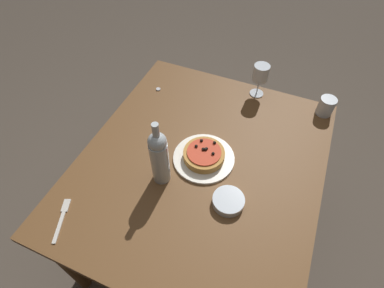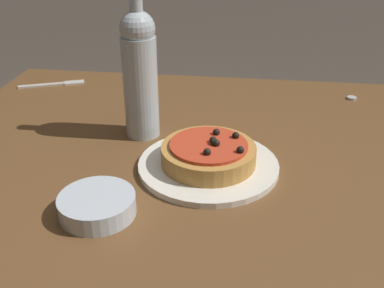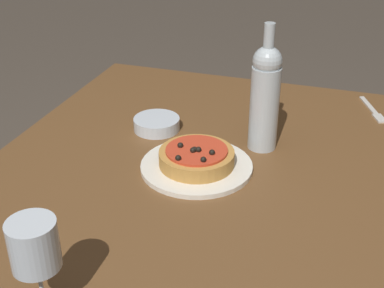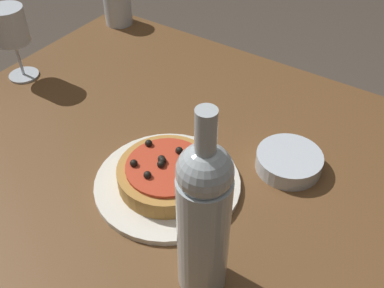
{
  "view_description": "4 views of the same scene",
  "coord_description": "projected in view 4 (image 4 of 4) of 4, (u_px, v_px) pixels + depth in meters",
  "views": [
    {
      "loc": [
        -0.72,
        -0.26,
        1.76
      ],
      "look_at": [
        0.02,
        0.05,
        0.77
      ],
      "focal_mm": 28.0,
      "sensor_mm": 36.0,
      "label": 1
    },
    {
      "loc": [
        0.08,
        -0.75,
        1.15
      ],
      "look_at": [
        -0.01,
        -0.03,
        0.76
      ],
      "focal_mm": 42.0,
      "sensor_mm": 36.0,
      "label": 2
    },
    {
      "loc": [
        1.07,
        0.33,
        1.36
      ],
      "look_at": [
        0.03,
        -0.02,
        0.77
      ],
      "focal_mm": 50.0,
      "sensor_mm": 36.0,
      "label": 3
    },
    {
      "loc": [
        -0.33,
        0.44,
        1.31
      ],
      "look_at": [
        -0.01,
        -0.05,
        0.79
      ],
      "focal_mm": 42.0,
      "sensor_mm": 36.0,
      "label": 4
    }
  ],
  "objects": [
    {
      "name": "dining_table",
      "position": [
        175.0,
        220.0,
        0.88
      ],
      "size": [
        1.19,
        1.03,
        0.7
      ],
      "color": "brown",
      "rests_on": "ground_plane"
    },
    {
      "name": "dinner_plate",
      "position": [
        168.0,
        183.0,
        0.83
      ],
      "size": [
        0.27,
        0.27,
        0.01
      ],
      "color": "white",
      "rests_on": "dining_table"
    },
    {
      "name": "pizza",
      "position": [
        167.0,
        173.0,
        0.81
      ],
      "size": [
        0.18,
        0.18,
        0.05
      ],
      "color": "#BC843D",
      "rests_on": "dinner_plate"
    },
    {
      "name": "wine_glass",
      "position": [
        10.0,
        28.0,
        1.02
      ],
      "size": [
        0.08,
        0.08,
        0.18
      ],
      "color": "silver",
      "rests_on": "dining_table"
    },
    {
      "name": "wine_bottle",
      "position": [
        204.0,
        219.0,
        0.59
      ],
      "size": [
        0.07,
        0.07,
        0.32
      ],
      "color": "#B2BCC1",
      "rests_on": "dining_table"
    },
    {
      "name": "water_cup",
      "position": [
        118.0,
        8.0,
        1.28
      ],
      "size": [
        0.08,
        0.08,
        0.09
      ],
      "color": "silver",
      "rests_on": "dining_table"
    },
    {
      "name": "side_bowl",
      "position": [
        289.0,
        161.0,
        0.86
      ],
      "size": [
        0.13,
        0.13,
        0.03
      ],
      "color": "silver",
      "rests_on": "dining_table"
    }
  ]
}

